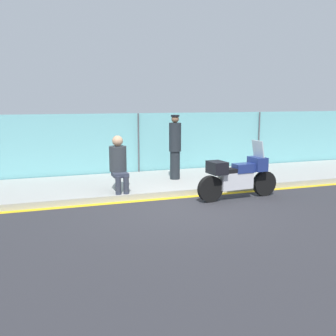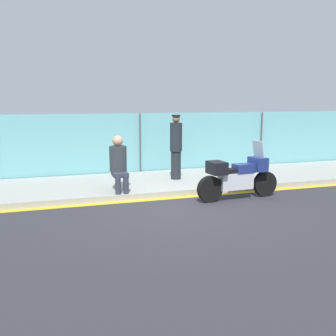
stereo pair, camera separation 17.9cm
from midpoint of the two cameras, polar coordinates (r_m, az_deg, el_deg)
ground_plane at (r=9.06m, az=1.63°, el=-5.74°), size 120.00×120.00×0.00m
sidewalk at (r=11.31m, az=-2.78°, el=-2.18°), size 32.70×2.97×0.15m
curb_paint_stripe at (r=9.86m, az=-0.20°, el=-4.41°), size 32.70×0.18×0.01m
storefront_fence at (r=12.66m, az=-4.81°, el=3.36°), size 31.06×0.16×2.02m
motorcycle at (r=9.85m, az=9.58°, el=-1.16°), size 2.23×0.60×1.44m
officer_standing at (r=11.33m, az=0.57°, el=3.17°), size 0.35×0.35×1.86m
person_seated_on_curb at (r=9.94m, az=-7.72°, el=1.04°), size 0.43×0.73×1.40m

